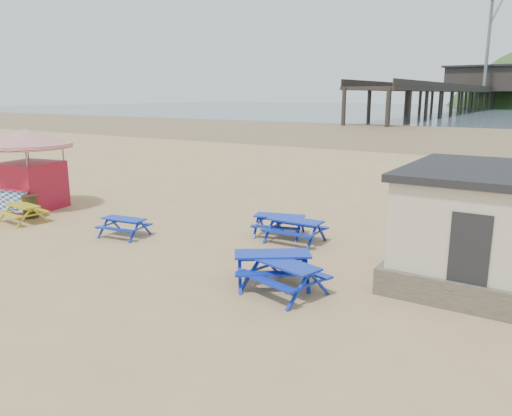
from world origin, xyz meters
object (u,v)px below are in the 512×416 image
Objects in this scene: picnic_table_blue_b at (279,225)px; ice_cream_kiosk at (27,159)px; picnic_table_yellow at (23,213)px; litter_bin at (30,206)px.

ice_cream_kiosk is at bearing 174.26° from picnic_table_blue_b.
ice_cream_kiosk is (-1.90, 1.68, 1.90)m from picnic_table_yellow.
litter_bin reaches higher than picnic_table_yellow.
picnic_table_blue_b is 1.12× the size of picnic_table_yellow.
picnic_table_blue_b reaches higher than picnic_table_yellow.
picnic_table_yellow is at bearing -174.74° from picnic_table_blue_b.
picnic_table_blue_b is 10.68m from litter_bin.
litter_bin is at bearing -178.72° from picnic_table_blue_b.
ice_cream_kiosk reaches higher than litter_bin.
litter_bin is (-0.42, 0.63, 0.12)m from picnic_table_yellow.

